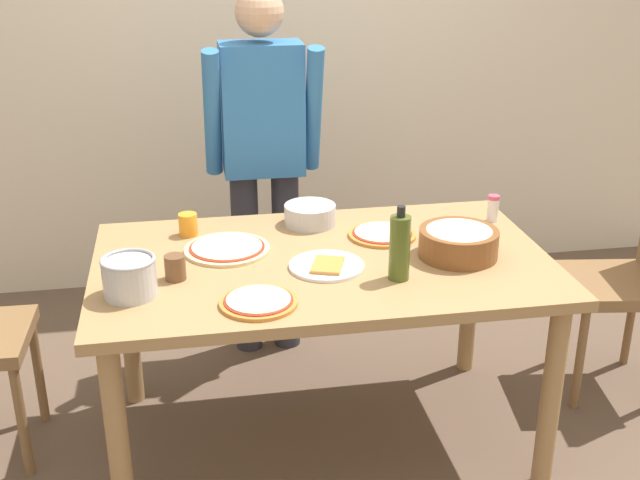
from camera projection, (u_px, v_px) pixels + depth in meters
name	position (u px, v px, depth m)	size (l,w,h in m)	color
ground	(322.00, 437.00, 3.12)	(8.00, 8.00, 0.00)	brown
wall_back	(267.00, 37.00, 4.08)	(5.60, 0.10, 2.60)	beige
dining_table	(322.00, 282.00, 2.86)	(1.60, 0.96, 0.76)	#A37A4C
person_cook	(263.00, 152.00, 3.43)	(0.49, 0.25, 1.62)	#2D2D38
chair_wooden_right	(634.00, 270.00, 3.27)	(0.45, 0.45, 0.95)	brown
pizza_raw_on_board	(227.00, 248.00, 2.89)	(0.31, 0.31, 0.02)	beige
pizza_cooked_on_tray	(382.00, 234.00, 3.02)	(0.26, 0.26, 0.02)	#C67A33
pizza_second_cooked	(258.00, 302.00, 2.50)	(0.25, 0.25, 0.02)	#C67A33
plate_with_slice	(328.00, 266.00, 2.75)	(0.26, 0.26, 0.02)	white
popcorn_bowl	(459.00, 240.00, 2.83)	(0.28, 0.28, 0.11)	brown
mixing_bowl_steel	(310.00, 215.00, 3.12)	(0.20, 0.20, 0.08)	#B7B7BC
olive_oil_bottle	(400.00, 247.00, 2.63)	(0.07, 0.07, 0.26)	#47561E
steel_pot	(129.00, 277.00, 2.53)	(0.17, 0.17, 0.13)	#B7B7BC
cup_orange	(188.00, 225.00, 3.02)	(0.07, 0.07, 0.09)	orange
cup_small_brown	(175.00, 267.00, 2.66)	(0.07, 0.07, 0.09)	brown
salt_shaker	(493.00, 208.00, 3.15)	(0.04, 0.04, 0.11)	white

